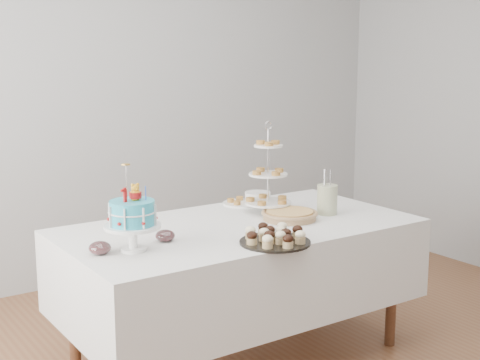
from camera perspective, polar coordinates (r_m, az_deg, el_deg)
walls at (r=3.30m, az=2.87°, el=4.87°), size 5.04×4.04×2.70m
table at (r=3.71m, az=-0.07°, el=-7.23°), size 1.92×1.02×0.77m
birthday_cake at (r=3.18m, az=-9.14°, el=-4.03°), size 0.27×0.27×0.41m
cupcake_tray at (r=3.29m, az=3.01°, el=-4.76°), size 0.35×0.35×0.08m
pie at (r=3.76m, az=4.25°, el=-2.96°), size 0.32×0.32×0.05m
tiered_stand at (r=3.88m, az=2.41°, el=0.45°), size 0.28×0.28×0.54m
plate_stack at (r=4.19m, az=1.52°, el=-1.46°), size 0.16×0.16×0.06m
pastry_plate at (r=4.12m, az=0.16°, el=-1.88°), size 0.24×0.24×0.04m
jam_bowl_a at (r=3.18m, az=-11.87°, el=-5.71°), size 0.10×0.10×0.06m
jam_bowl_b at (r=3.34m, az=-6.41°, el=-4.76°), size 0.10×0.10×0.06m
utensil_pitcher at (r=3.89m, az=7.45°, el=-1.56°), size 0.13×0.12×0.26m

